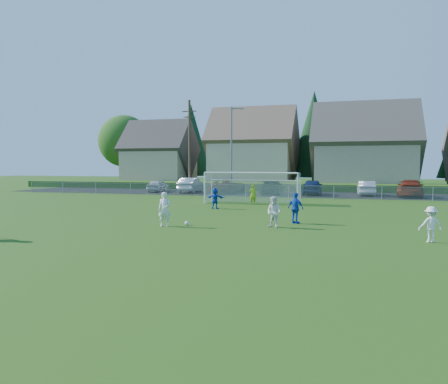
{
  "coord_description": "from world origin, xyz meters",
  "views": [
    {
      "loc": [
        7.53,
        -17.59,
        3.12
      ],
      "look_at": [
        0.0,
        8.0,
        1.4
      ],
      "focal_mm": 35.0,
      "sensor_mm": 36.0,
      "label": 1
    }
  ],
  "objects": [
    {
      "name": "tree_row",
      "position": [
        1.04,
        48.74,
        6.91
      ],
      "size": [
        65.98,
        12.36,
        13.8
      ],
      "color": "#382616",
      "rests_on": "ground"
    },
    {
      "name": "player_blue_b",
      "position": [
        -1.61,
        11.28,
        0.72
      ],
      "size": [
        1.4,
        0.68,
        1.45
      ],
      "primitive_type": "imported",
      "rotation": [
        0.0,
        0.0,
        2.95
      ],
      "color": "blue",
      "rests_on": "ground"
    },
    {
      "name": "houses_row",
      "position": [
        1.97,
        42.46,
        7.33
      ],
      "size": [
        53.9,
        11.45,
        13.27
      ],
      "color": "tan",
      "rests_on": "ground"
    },
    {
      "name": "car_g",
      "position": [
        12.84,
        26.9,
        0.81
      ],
      "size": [
        2.92,
        5.84,
        1.63
      ],
      "primitive_type": "imported",
      "rotation": [
        0.0,
        0.0,
        3.02
      ],
      "color": "maroon",
      "rests_on": "ground"
    },
    {
      "name": "chainlink_fence",
      "position": [
        0.0,
        22.0,
        0.63
      ],
      "size": [
        52.06,
        0.06,
        1.2
      ],
      "color": "gray",
      "rests_on": "ground"
    },
    {
      "name": "car_d",
      "position": [
        -0.38,
        26.8,
        0.74
      ],
      "size": [
        2.5,
        5.24,
        1.47
      ],
      "primitive_type": "imported",
      "rotation": [
        0.0,
        0.0,
        3.23
      ],
      "color": "black",
      "rests_on": "ground"
    },
    {
      "name": "streetlight",
      "position": [
        -4.45,
        26.0,
        4.84
      ],
      "size": [
        1.38,
        0.18,
        9.0
      ],
      "color": "slate",
      "rests_on": "ground"
    },
    {
      "name": "player_white_a",
      "position": [
        -1.42,
        2.32,
        0.86
      ],
      "size": [
        0.7,
        0.54,
        1.73
      ],
      "primitive_type": "imported",
      "rotation": [
        0.0,
        0.0,
        0.22
      ],
      "color": "white",
      "rests_on": "ground"
    },
    {
      "name": "car_f",
      "position": [
        8.88,
        27.66,
        0.72
      ],
      "size": [
        1.69,
        4.42,
        1.44
      ],
      "primitive_type": "imported",
      "rotation": [
        0.0,
        0.0,
        3.18
      ],
      "color": "silver",
      "rests_on": "ground"
    },
    {
      "name": "goalkeeper",
      "position": [
        0.19,
        15.21,
        0.77
      ],
      "size": [
        0.63,
        0.48,
        1.54
      ],
      "primitive_type": "imported",
      "rotation": [
        0.0,
        0.0,
        3.37
      ],
      "color": "#A0CD18",
      "rests_on": "ground"
    },
    {
      "name": "car_c",
      "position": [
        -5.16,
        27.12,
        0.76
      ],
      "size": [
        3.17,
        5.71,
        1.51
      ],
      "primitive_type": "imported",
      "rotation": [
        0.0,
        0.0,
        3.02
      ],
      "color": "#560915",
      "rests_on": "ground"
    },
    {
      "name": "car_b",
      "position": [
        -9.46,
        27.23,
        0.81
      ],
      "size": [
        2.07,
        5.02,
        1.62
      ],
      "primitive_type": "imported",
      "rotation": [
        0.0,
        0.0,
        3.21
      ],
      "color": "silver",
      "rests_on": "ground"
    },
    {
      "name": "car_e",
      "position": [
        3.69,
        27.07,
        0.8
      ],
      "size": [
        2.15,
        4.78,
        1.6
      ],
      "primitive_type": "imported",
      "rotation": [
        0.0,
        0.0,
        3.2
      ],
      "color": "#16274E",
      "rests_on": "ground"
    },
    {
      "name": "ground",
      "position": [
        0.0,
        0.0,
        0.0
      ],
      "size": [
        160.0,
        160.0,
        0.0
      ],
      "primitive_type": "plane",
      "color": "#193D0C",
      "rests_on": "ground"
    },
    {
      "name": "soccer_goal",
      "position": [
        0.0,
        16.05,
        1.63
      ],
      "size": [
        7.42,
        1.9,
        2.5
      ],
      "color": "white",
      "rests_on": "ground"
    },
    {
      "name": "grass_embankment",
      "position": [
        0.0,
        35.0,
        0.4
      ],
      "size": [
        70.0,
        6.0,
        0.8
      ],
      "primitive_type": "cube",
      "color": "#1E420F",
      "rests_on": "ground"
    },
    {
      "name": "utility_pole",
      "position": [
        -9.5,
        27.0,
        5.15
      ],
      "size": [
        1.6,
        0.26,
        10.0
      ],
      "color": "#473321",
      "rests_on": "ground"
    },
    {
      "name": "player_blue_a",
      "position": [
        4.72,
        5.22,
        0.82
      ],
      "size": [
        1.03,
        0.83,
        1.63
      ],
      "primitive_type": "imported",
      "rotation": [
        0.0,
        0.0,
        2.61
      ],
      "color": "blue",
      "rests_on": "ground"
    },
    {
      "name": "car_a",
      "position": [
        -13.31,
        27.06,
        0.68
      ],
      "size": [
        1.96,
        4.11,
        1.36
      ],
      "primitive_type": "imported",
      "rotation": [
        0.0,
        0.0,
        3.23
      ],
      "color": "silver",
      "rests_on": "ground"
    },
    {
      "name": "player_white_b",
      "position": [
        3.89,
        3.41,
        0.77
      ],
      "size": [
        0.93,
        0.85,
        1.54
      ],
      "primitive_type": "imported",
      "rotation": [
        0.0,
        0.0,
        -0.46
      ],
      "color": "white",
      "rests_on": "ground"
    },
    {
      "name": "player_white_c",
      "position": [
        10.57,
        1.25,
        0.72
      ],
      "size": [
        1.0,
        0.69,
        1.43
      ],
      "primitive_type": "imported",
      "rotation": [
        0.0,
        0.0,
        3.32
      ],
      "color": "white",
      "rests_on": "ground"
    },
    {
      "name": "asphalt_lot",
      "position": [
        0.0,
        27.5,
        0.01
      ],
      "size": [
        60.0,
        60.0,
        0.0
      ],
      "primitive_type": "plane",
      "color": "black",
      "rests_on": "ground"
    },
    {
      "name": "soccer_ball",
      "position": [
        -0.51,
        3.01,
        0.11
      ],
      "size": [
        0.22,
        0.22,
        0.22
      ],
      "primitive_type": "sphere",
      "color": "white",
      "rests_on": "ground"
    }
  ]
}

